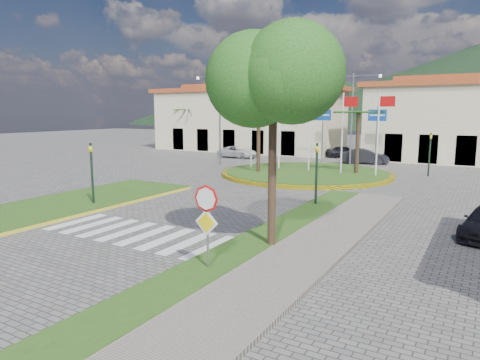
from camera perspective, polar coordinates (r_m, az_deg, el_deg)
The scene contains 22 objects.
ground at distance 14.98m, azimuth -24.78°, elevation -10.11°, with size 160.00×160.00×0.00m, color #5B5957.
sidewalk_right at distance 12.39m, azimuth 0.02°, elevation -12.89°, with size 4.00×28.00×0.15m, color gray.
verge_right at distance 12.99m, azimuth -4.65°, elevation -11.78°, with size 1.60×28.00×0.18m, color #274C15.
median_left at distance 23.46m, azimuth -21.92°, elevation -2.94°, with size 5.00×14.00×0.18m, color #274C15.
crosswalk at distance 17.42m, azimuth -13.90°, elevation -6.85°, with size 8.00×3.00×0.01m, color silver.
roundabout_island at distance 32.47m, azimuth 8.80°, elevation 0.95°, with size 12.70×12.70×6.00m.
stop_sign at distance 12.40m, azimuth -4.47°, elevation -4.56°, with size 0.80×0.11×2.65m.
deciduous_tree at distance 14.38m, azimuth 4.44°, elevation 10.91°, with size 3.60×3.60×6.80m.
traffic_light_left at distance 22.47m, azimuth -19.16°, elevation 1.51°, with size 0.15×0.18×3.20m.
traffic_light_right at distance 21.39m, azimuth 10.17°, elevation 1.51°, with size 0.15×0.18×3.20m.
traffic_light_far at distance 34.23m, azimuth 23.98°, elevation 3.67°, with size 0.18×0.15×3.20m.
direction_sign_west at distance 41.28m, azimuth 10.96°, elevation 7.29°, with size 1.60×0.14×5.20m.
direction_sign_east at distance 39.88m, azimuth 17.79°, elevation 6.97°, with size 1.60×0.14×5.20m.
street_lamp_centre at distance 39.42m, azimuth 14.68°, elevation 8.49°, with size 4.80×0.16×8.00m.
street_lamp_west at distance 38.10m, azimuth -2.71°, elevation 8.76°, with size 4.80×0.16×8.00m.
building_left at distance 52.68m, azimuth 1.10°, elevation 8.22°, with size 23.32×9.54×8.05m.
building_right at distance 45.95m, azimuth 28.40°, elevation 7.01°, with size 19.08×9.54×8.05m.
hill_far_west at distance 162.42m, azimuth 6.24°, elevation 11.27°, with size 140.00×140.00×22.00m, color black.
hill_near_back at distance 139.66m, azimuth 21.78°, elevation 9.81°, with size 110.00×110.00×16.00m, color black.
white_van at distance 44.31m, azimuth -0.32°, elevation 3.76°, with size 1.97×4.26×1.18m, color silver.
car_dark_a at distance 45.40m, azimuth 13.78°, elevation 3.67°, with size 1.47×3.65×1.24m, color black.
car_dark_b at distance 40.62m, azimuth 16.32°, elevation 3.04°, with size 1.45×4.16×1.37m, color black.
Camera 1 is at (11.82, -7.91, 4.72)m, focal length 32.00 mm.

